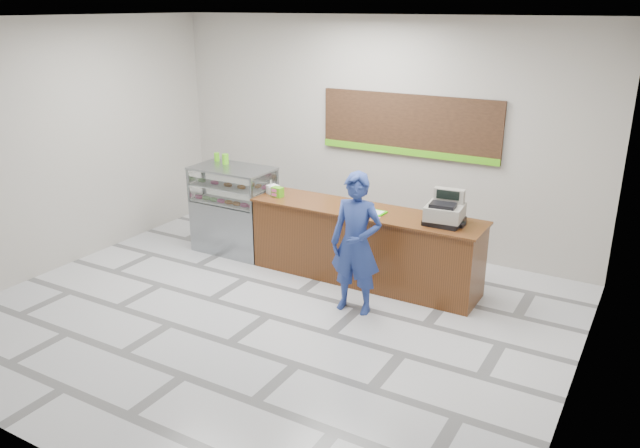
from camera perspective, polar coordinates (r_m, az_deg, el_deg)
The scene contains 16 objects.
floor at distance 7.81m, azimuth -4.81°, elevation -8.35°, with size 7.00×7.00×0.00m, color silver.
back_wall at distance 9.70m, azimuth 5.10°, elevation 8.19°, with size 7.00×7.00×0.00m, color #B3AEA5.
ceiling at distance 6.91m, azimuth -5.67°, elevation 18.25°, with size 7.00×7.00×0.00m, color silver.
sales_counter at distance 8.56m, azimuth 4.05°, elevation -1.96°, with size 3.26×0.76×1.03m.
display_case at distance 9.62m, azimuth -7.88°, elevation 1.36°, with size 1.22×0.72×1.33m.
menu_board at distance 9.42m, azimuth 8.09°, elevation 8.86°, with size 2.80×0.06×0.90m.
cash_register at distance 7.95m, azimuth 11.38°, elevation 1.15°, with size 0.49×0.51×0.42m.
card_terminal at distance 7.93m, azimuth 12.78°, elevation -0.05°, with size 0.08×0.17×0.04m, color black.
serving_tray at distance 8.27m, azimuth 4.86°, elevation 1.09°, with size 0.34×0.25×0.02m.
napkin_box at distance 9.10m, azimuth -4.33°, elevation 3.18°, with size 0.14×0.14×0.12m, color white.
straw_cup at distance 9.06m, azimuth -4.52°, elevation 3.05°, with size 0.07×0.07×0.11m, color silver.
promo_box at distance 8.93m, azimuth -3.91°, elevation 2.94°, with size 0.16×0.11×0.14m, color #56BD17.
donut_decal at distance 8.11m, azimuth 5.06°, elevation 0.65°, with size 0.14×0.14×0.00m, color #D85890.
green_cup_left at distance 9.86m, azimuth -9.42°, elevation 6.07°, with size 0.08×0.08×0.13m, color #56BD17.
green_cup_right at distance 9.65m, azimuth -8.65°, elevation 5.89°, with size 0.10×0.10×0.16m, color #56BD17.
customer at distance 7.59m, azimuth 3.33°, elevation -1.81°, with size 0.65×0.43×1.78m, color navy.
Camera 1 is at (4.01, -5.63, 3.64)m, focal length 35.00 mm.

